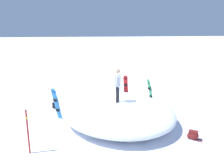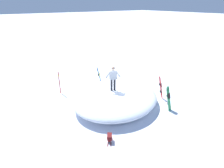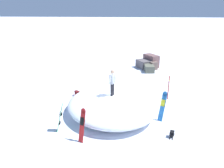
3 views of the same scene
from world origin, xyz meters
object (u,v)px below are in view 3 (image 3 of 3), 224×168
snowboard_tertiary_upright (60,117)px  trail_marker_pole (169,87)px  snowboarder_standing (112,81)px  snowboard_secondary_upright (163,106)px  backpack_near (77,93)px  backpack_far (172,134)px  snowboard_primary_upright (82,125)px

snowboard_tertiary_upright → trail_marker_pole: size_ratio=0.91×
trail_marker_pole → snowboarder_standing: bearing=30.4°
snowboard_secondary_upright → backpack_near: bearing=-28.1°
snowboard_tertiary_upright → backpack_near: (0.26, -4.70, -0.61)m
backpack_far → backpack_near: bearing=-38.9°
backpack_near → trail_marker_pole: bearing=179.7°
snowboard_secondary_upright → snowboard_primary_upright: bearing=30.8°
snowboard_secondary_upright → backpack_far: 1.94m
snowboard_secondary_upright → backpack_far: bearing=98.8°
snowboarder_standing → snowboard_tertiary_upright: (2.51, 2.48, -1.18)m
backpack_far → trail_marker_pole: 4.87m
snowboard_tertiary_upright → trail_marker_pole: (-6.24, -4.66, 0.09)m
backpack_far → snowboarder_standing: bearing=-38.9°
backpack_near → snowboard_primary_upright: bearing=106.1°
snowboarder_standing → snowboard_primary_upright: size_ratio=0.95×
snowboarder_standing → backpack_near: bearing=-38.9°
snowboard_primary_upright → snowboard_tertiary_upright: snowboard_primary_upright is taller
snowboard_primary_upright → backpack_near: size_ratio=2.66×
trail_marker_pole → backpack_near: bearing=-0.3°
snowboard_secondary_upright → trail_marker_pole: (-0.79, -3.01, 0.02)m
snowboarder_standing → backpack_far: 4.52m
snowboard_tertiary_upright → snowboard_primary_upright: bearing=149.2°
snowboard_primary_upright → trail_marker_pole: (-4.91, -5.46, 0.03)m
snowboard_tertiary_upright → backpack_near: size_ratio=2.48×
snowboarder_standing → trail_marker_pole: snowboarder_standing is taller
snowboarder_standing → snowboard_tertiary_upright: snowboarder_standing is taller
snowboard_secondary_upright → backpack_far: size_ratio=3.27×
snowboard_tertiary_upright → trail_marker_pole: trail_marker_pole is taller
snowboard_tertiary_upright → snowboarder_standing: bearing=-135.4°
trail_marker_pole → snowboard_tertiary_upright: bearing=36.8°
snowboard_secondary_upright → backpack_near: snowboard_secondary_upright is taller
trail_marker_pole → backpack_far: bearing=83.8°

